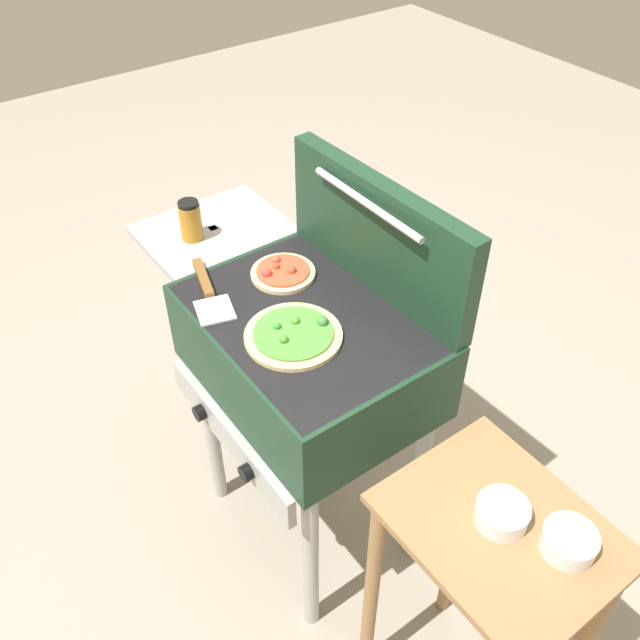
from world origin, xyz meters
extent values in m
plane|color=gray|center=(0.00, 0.00, 0.00)|extent=(8.00, 8.00, 0.00)
cube|color=#193823|center=(0.00, 0.00, 0.78)|extent=(0.64, 0.48, 0.24)
cube|color=black|center=(0.00, 0.00, 0.90)|extent=(0.61, 0.46, 0.01)
cube|color=#A1A1A1|center=(-0.48, 0.00, 0.89)|extent=(0.32, 0.41, 0.02)
cube|color=#A1A1A1|center=(-0.48, 0.00, 0.78)|extent=(0.02, 0.02, 0.24)
cube|color=#A1A1A1|center=(0.00, -0.25, 0.61)|extent=(0.58, 0.02, 0.10)
cylinder|color=black|center=(-0.12, -0.28, 0.61)|extent=(0.04, 0.02, 0.04)
cylinder|color=black|center=(0.12, -0.28, 0.61)|extent=(0.04, 0.02, 0.04)
cylinder|color=#A1A1A1|center=(-0.27, -0.19, 0.33)|extent=(0.04, 0.04, 0.66)
cylinder|color=#A1A1A1|center=(0.27, -0.19, 0.33)|extent=(0.04, 0.04, 0.66)
cylinder|color=#A1A1A1|center=(-0.27, 0.19, 0.33)|extent=(0.04, 0.04, 0.66)
cylinder|color=#A1A1A1|center=(0.27, 0.19, 0.33)|extent=(0.04, 0.04, 0.66)
cube|color=#193823|center=(0.00, 0.21, 1.05)|extent=(0.63, 0.07, 0.30)
cylinder|color=#B7B7BC|center=(0.00, 0.17, 1.16)|extent=(0.38, 0.02, 0.02)
cylinder|color=#E0C17F|center=(0.05, -0.08, 0.91)|extent=(0.24, 0.24, 0.01)
cylinder|color=#4C8C38|center=(0.05, -0.08, 0.92)|extent=(0.19, 0.19, 0.01)
sphere|color=#539B30|center=(0.02, -0.05, 0.92)|extent=(0.02, 0.02, 0.02)
sphere|color=#3C7F3B|center=(0.06, 0.00, 0.92)|extent=(0.03, 0.03, 0.03)
sphere|color=#47842C|center=(0.06, -0.11, 0.92)|extent=(0.02, 0.02, 0.02)
sphere|color=#3A8E38|center=(0.01, -0.10, 0.92)|extent=(0.02, 0.02, 0.02)
cylinder|color=beige|center=(-0.17, 0.04, 0.91)|extent=(0.17, 0.17, 0.01)
cylinder|color=#D14C2D|center=(-0.17, 0.04, 0.92)|extent=(0.14, 0.14, 0.01)
sphere|color=#ED442D|center=(-0.19, 0.03, 0.92)|extent=(0.02, 0.02, 0.02)
sphere|color=#CB4234|center=(-0.18, -0.01, 0.92)|extent=(0.03, 0.03, 0.03)
sphere|color=#EF5234|center=(-0.22, 0.05, 0.92)|extent=(0.02, 0.02, 0.02)
sphere|color=#B9462E|center=(-0.15, 0.05, 0.92)|extent=(0.02, 0.02, 0.02)
cylinder|color=#B77A1E|center=(-0.47, -0.07, 0.95)|extent=(0.06, 0.06, 0.11)
cylinder|color=black|center=(-0.47, -0.07, 1.01)|extent=(0.06, 0.06, 0.01)
cube|color=#B7BABF|center=(-0.15, -0.18, 0.90)|extent=(0.12, 0.11, 0.01)
cube|color=brown|center=(-0.27, -0.14, 0.91)|extent=(0.16, 0.07, 0.02)
cube|color=olive|center=(0.66, 0.00, 0.80)|extent=(0.44, 0.36, 0.02)
cylinder|color=olive|center=(0.47, -0.15, 0.40)|extent=(0.04, 0.04, 0.79)
cylinder|color=olive|center=(0.47, 0.15, 0.40)|extent=(0.04, 0.04, 0.79)
cylinder|color=silver|center=(0.77, 0.06, 0.84)|extent=(0.11, 0.11, 0.04)
cylinder|color=maroon|center=(0.77, 0.06, 0.83)|extent=(0.09, 0.09, 0.02)
cylinder|color=silver|center=(0.65, 0.01, 0.84)|extent=(0.11, 0.11, 0.04)
cylinder|color=#996B47|center=(0.65, 0.01, 0.83)|extent=(0.09, 0.09, 0.02)
camera|label=1|loc=(1.05, -0.73, 2.00)|focal=38.33mm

